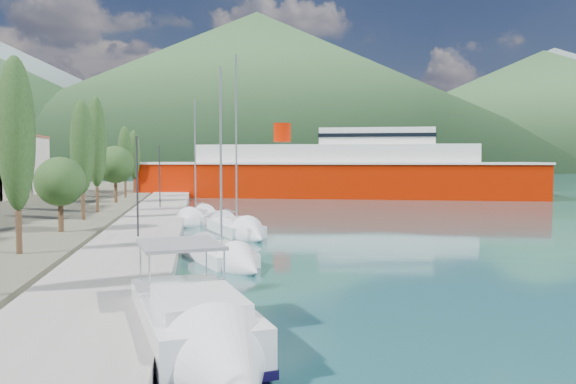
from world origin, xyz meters
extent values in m
plane|color=#1C4C4E|center=(0.00, 120.00, 0.00)|extent=(1400.00, 1400.00, 0.00)
cube|color=gray|center=(-9.00, 26.00, 0.40)|extent=(5.00, 88.00, 0.80)
cone|color=slate|center=(80.00, 680.00, 90.00)|extent=(760.00, 760.00, 180.00)
cone|color=slate|center=(420.00, 600.00, 70.00)|extent=(640.00, 640.00, 140.00)
cone|color=#30532C|center=(40.00, 400.00, 57.50)|extent=(480.00, 480.00, 115.00)
cone|color=#30532C|center=(260.00, 380.00, 45.00)|extent=(420.00, 420.00, 90.00)
cube|color=silver|center=(-32.00, 66.00, 4.70)|extent=(9.00, 10.00, 8.00)
cube|color=#9E5138|center=(-32.00, 66.00, 8.85)|extent=(9.20, 10.20, 0.30)
cylinder|color=#47301E|center=(-14.33, 10.50, 1.79)|extent=(0.30, 0.30, 2.19)
ellipsoid|color=#24411B|center=(-14.33, 10.50, 6.76)|extent=(1.80, 1.80, 7.75)
cylinder|color=#47301E|center=(-14.33, 19.41, 1.71)|extent=(0.36, 0.36, 2.03)
sphere|color=#24411B|center=(-14.33, 19.41, 4.03)|extent=(3.24, 3.24, 3.24)
cylinder|color=#47301E|center=(-14.33, 26.87, 1.74)|extent=(0.30, 0.30, 2.08)
ellipsoid|color=#24411B|center=(-14.33, 26.87, 6.48)|extent=(1.80, 1.80, 7.39)
cylinder|color=#47301E|center=(-14.33, 33.34, 1.85)|extent=(0.30, 0.30, 2.30)
ellipsoid|color=#24411B|center=(-14.33, 33.34, 7.09)|extent=(1.80, 1.80, 8.17)
cylinder|color=#47301E|center=(-14.33, 45.16, 1.99)|extent=(0.36, 0.36, 2.58)
sphere|color=#24411B|center=(-14.33, 45.16, 4.94)|extent=(4.13, 4.13, 4.13)
cylinder|color=#47301E|center=(-14.33, 53.80, 1.69)|extent=(0.30, 0.30, 1.98)
ellipsoid|color=#24411B|center=(-14.33, 53.80, 6.18)|extent=(1.80, 1.80, 7.01)
cylinder|color=#47301E|center=(-14.33, 64.17, 1.69)|extent=(0.30, 0.30, 1.99)
ellipsoid|color=#24411B|center=(-14.33, 64.17, 6.21)|extent=(1.80, 1.80, 7.05)
cylinder|color=#2D2D33|center=(-9.00, 15.49, 3.80)|extent=(0.12, 0.12, 6.00)
cube|color=#2D2D33|center=(-9.00, 15.74, 6.80)|extent=(0.15, 0.50, 0.12)
cylinder|color=#2D2D33|center=(-9.00, 36.77, 3.80)|extent=(0.12, 0.12, 6.00)
cube|color=#2D2D33|center=(-9.00, 37.02, 6.80)|extent=(0.15, 0.50, 0.12)
cube|color=black|center=(-5.65, -3.14, -0.05)|extent=(3.76, 7.07, 0.75)
cube|color=silver|center=(-5.65, -3.14, 0.81)|extent=(4.10, 7.46, 1.18)
cube|color=black|center=(-5.65, -3.14, 0.27)|extent=(4.17, 7.55, 0.24)
cube|color=silver|center=(-5.48, -3.98, 1.56)|extent=(2.86, 3.81, 0.43)
cube|color=slate|center=(-6.01, -1.28, 2.74)|extent=(2.98, 3.34, 0.11)
cone|color=silver|center=(-4.79, -7.52, 0.59)|extent=(3.40, 3.91, 2.79)
cube|color=silver|center=(-4.31, 10.69, 0.25)|extent=(3.99, 6.10, 0.91)
cube|color=silver|center=(-4.19, 10.33, 0.86)|extent=(2.03, 2.59, 0.35)
cylinder|color=silver|center=(-4.19, 10.33, 5.49)|extent=(0.12, 0.12, 9.56)
cone|color=silver|center=(-3.16, 7.25, 0.25)|extent=(3.03, 3.24, 2.32)
cube|color=silver|center=(-2.65, 22.44, 0.28)|extent=(4.05, 7.53, 1.01)
cube|color=silver|center=(-2.55, 21.97, 0.95)|extent=(2.12, 3.12, 0.39)
cylinder|color=silver|center=(-2.55, 21.97, 6.94)|extent=(0.12, 0.12, 12.32)
cone|color=silver|center=(-1.67, 17.98, 0.28)|extent=(3.23, 3.81, 2.58)
cube|color=silver|center=(-5.45, 30.22, 0.27)|extent=(3.90, 6.21, 0.99)
cube|color=silver|center=(-5.54, 29.85, 0.93)|extent=(2.05, 2.61, 0.38)
cylinder|color=silver|center=(-5.54, 29.85, 5.71)|extent=(0.12, 0.12, 9.88)
cone|color=silver|center=(-6.38, 26.66, 0.27)|extent=(3.12, 3.24, 2.53)
cube|color=#A51500|center=(14.90, 61.52, 2.19)|extent=(58.54, 28.87, 5.57)
cube|color=silver|center=(14.90, 61.52, 4.97)|extent=(59.04, 29.33, 0.30)
cube|color=silver|center=(14.90, 61.52, 6.16)|extent=(40.90, 21.51, 2.98)
cube|color=silver|center=(20.58, 59.71, 8.85)|extent=(17.62, 11.95, 2.39)
cylinder|color=#A51500|center=(7.32, 63.93, 9.54)|extent=(2.58, 2.58, 2.78)
camera|label=1|loc=(-5.49, -19.41, 5.43)|focal=35.00mm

